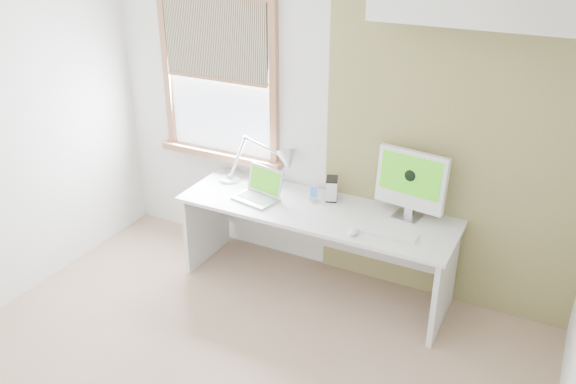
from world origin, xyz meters
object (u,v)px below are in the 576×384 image
Objects in this scene: laptop at (260,191)px; imac at (411,181)px; desk_lamp at (276,162)px; external_drive at (332,189)px; desk at (319,227)px.

imac is at bearing 11.50° from laptop.
desk_lamp is 0.31m from laptop.
desk_lamp reaches higher than external_drive.
desk_lamp is at bearing 177.59° from external_drive.
external_drive is (0.04, 0.14, 0.29)m from desk.
laptop is at bearing -155.54° from external_drive.
desk_lamp is 1.40× the size of imac.
laptop reaches higher than external_drive.
desk is at bearing -168.18° from imac.
desk_lamp is (-0.47, 0.17, 0.41)m from desk.
desk_lamp is 1.94× the size of laptop.
laptop is (-0.49, -0.09, 0.25)m from desk.
desk_lamp is 1.15m from imac.
laptop reaches higher than desk.
external_drive is at bearing 24.46° from laptop.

